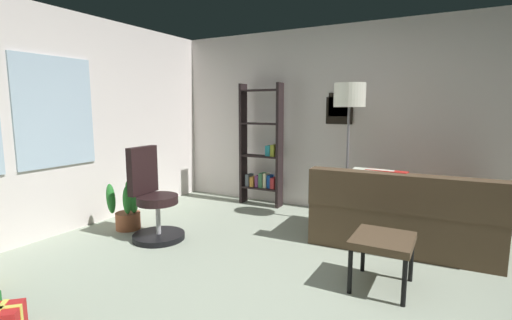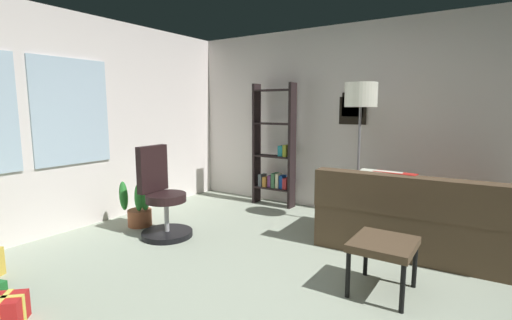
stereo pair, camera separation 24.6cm
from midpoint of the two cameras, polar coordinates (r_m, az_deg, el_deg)
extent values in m
cube|color=#9FAA96|center=(2.91, 4.55, -22.43)|extent=(5.08, 5.95, 0.10)
cube|color=silver|center=(4.65, -31.77, 4.80)|extent=(5.08, 0.10, 2.51)
cube|color=silver|center=(4.66, -30.16, 6.48)|extent=(0.90, 0.03, 1.20)
cube|color=silver|center=(4.99, 17.11, 5.82)|extent=(0.10, 5.95, 2.51)
cube|color=black|center=(5.06, 11.48, 7.55)|extent=(0.02, 0.36, 0.36)
cube|color=black|center=(5.06, 11.50, 8.45)|extent=(0.02, 0.29, 0.32)
cube|color=#4F3C29|center=(4.17, 20.20, -9.22)|extent=(0.98, 1.81, 0.44)
cube|color=#4F3C29|center=(3.71, 19.90, -4.88)|extent=(0.28, 1.78, 0.37)
cube|color=#4F3C29|center=(4.09, 31.89, -5.63)|extent=(0.90, 0.18, 0.20)
cube|color=#4F3C29|center=(4.24, 9.39, -4.04)|extent=(0.90, 0.18, 0.20)
cube|color=#4F3C29|center=(4.87, 26.30, -7.06)|extent=(0.64, 0.92, 0.44)
cube|color=red|center=(3.85, 17.84, -4.52)|extent=(0.17, 0.41, 0.40)
cube|color=beige|center=(3.86, 15.94, -4.37)|extent=(0.19, 0.41, 0.41)
cube|color=#4F3C29|center=(3.09, 16.99, -11.92)|extent=(0.50, 0.45, 0.06)
cylinder|color=black|center=(2.94, 19.79, -17.59)|extent=(0.04, 0.04, 0.36)
cylinder|color=black|center=(3.34, 21.05, -14.41)|extent=(0.04, 0.04, 0.36)
cylinder|color=black|center=(3.01, 12.09, -16.61)|extent=(0.04, 0.04, 0.36)
cylinder|color=black|center=(3.40, 14.31, -13.66)|extent=(0.04, 0.04, 0.36)
cylinder|color=black|center=(4.26, -16.53, -11.36)|extent=(0.56, 0.56, 0.06)
cylinder|color=#B2B2B7|center=(4.19, -16.65, -8.49)|extent=(0.05, 0.05, 0.38)
cylinder|color=black|center=(4.14, -16.76, -5.94)|extent=(0.44, 0.44, 0.09)
cube|color=black|center=(4.21, -18.86, -1.52)|extent=(0.40, 0.10, 0.52)
cube|color=black|center=(5.18, 2.34, 2.15)|extent=(0.18, 0.04, 1.77)
cube|color=black|center=(5.47, -3.30, 2.47)|extent=(0.18, 0.04, 1.77)
cube|color=black|center=(5.42, -0.55, -4.38)|extent=(0.18, 0.56, 0.02)
cube|color=black|center=(5.34, -0.56, 0.59)|extent=(0.18, 0.56, 0.02)
cube|color=black|center=(5.30, -0.56, 5.68)|extent=(0.18, 0.56, 0.02)
cube|color=black|center=(5.30, -0.57, 10.80)|extent=(0.18, 0.56, 0.02)
cube|color=#A6282A|center=(5.32, 1.51, -3.61)|extent=(0.14, 0.06, 0.16)
cube|color=navy|center=(5.36, 0.90, -3.36)|extent=(0.13, 0.06, 0.19)
cube|color=beige|center=(5.38, 0.31, -3.20)|extent=(0.14, 0.05, 0.21)
cube|color=#386844|center=(5.40, -0.30, -3.14)|extent=(0.15, 0.06, 0.21)
cube|color=#74366B|center=(5.45, -0.93, -3.27)|extent=(0.14, 0.05, 0.17)
cube|color=#BE7E32|center=(5.47, -1.63, -3.35)|extent=(0.16, 0.06, 0.15)
cube|color=#4F565C|center=(5.51, -2.31, -3.11)|extent=(0.16, 0.06, 0.18)
cube|color=olive|center=(5.24, 1.52, 1.49)|extent=(0.16, 0.06, 0.17)
cube|color=teal|center=(5.29, 0.78, 1.46)|extent=(0.14, 0.07, 0.15)
cylinder|color=slate|center=(4.70, 12.23, -9.53)|extent=(0.28, 0.28, 0.03)
cylinder|color=slate|center=(4.54, 12.50, -0.86)|extent=(0.03, 0.03, 1.41)
cylinder|color=white|center=(4.49, 12.84, 9.84)|extent=(0.37, 0.37, 0.28)
cylinder|color=#985336|center=(4.69, -20.75, -8.85)|extent=(0.28, 0.28, 0.20)
ellipsoid|color=#27782C|center=(4.56, -20.91, -5.86)|extent=(0.15, 0.15, 0.34)
ellipsoid|color=#27782C|center=(4.68, -23.10, -5.56)|extent=(0.18, 0.21, 0.37)
ellipsoid|color=#27782C|center=(4.59, -20.08, -5.97)|extent=(0.17, 0.13, 0.31)
ellipsoid|color=#27782C|center=(4.57, -20.40, -5.44)|extent=(0.14, 0.16, 0.41)
camera|label=1|loc=(0.12, -92.32, -0.34)|focal=25.69mm
camera|label=2|loc=(0.12, 87.68, 0.34)|focal=25.69mm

